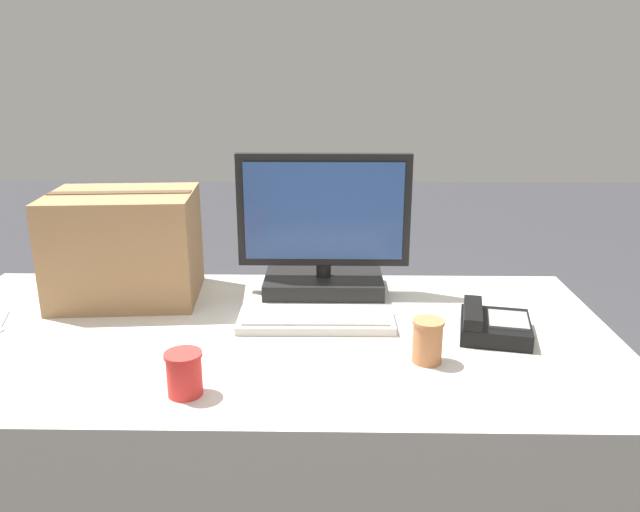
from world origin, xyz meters
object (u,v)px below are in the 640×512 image
keyboard (316,320)px  desk_phone (492,325)px  monitor (324,239)px  paper_cup_right (427,341)px  spoon (1,326)px  cardboard_box (125,246)px  paper_cup_left (184,373)px

keyboard → desk_phone: (0.45, -0.06, 0.01)m
monitor → paper_cup_right: monitor is taller
spoon → cardboard_box: size_ratio=0.35×
cardboard_box → desk_phone: bearing=-14.2°
spoon → keyboard: bearing=75.2°
paper_cup_left → cardboard_box: cardboard_box is taller
desk_phone → spoon: size_ratio=1.43×
paper_cup_left → paper_cup_right: 0.55m
desk_phone → cardboard_box: bearing=177.7°
paper_cup_right → paper_cup_left: bearing=-163.3°
paper_cup_left → keyboard: bearing=54.2°
spoon → cardboard_box: 0.38m
monitor → keyboard: (-0.02, -0.25, -0.15)m
monitor → keyboard: bearing=-93.9°
paper_cup_left → spoon: paper_cup_left is taller
paper_cup_left → paper_cup_right: paper_cup_right is taller
monitor → cardboard_box: size_ratio=1.19×
keyboard → paper_cup_right: paper_cup_right is taller
desk_phone → paper_cup_right: bearing=-129.3°
desk_phone → cardboard_box: cardboard_box is taller
paper_cup_right → keyboard: bearing=141.4°
paper_cup_left → paper_cup_right: size_ratio=0.91×
monitor → paper_cup_left: bearing=-114.4°
desk_phone → keyboard: bearing=-175.5°
desk_phone → paper_cup_right: size_ratio=2.08×
desk_phone → spoon: desk_phone is taller
desk_phone → paper_cup_left: (-0.71, -0.31, 0.02)m
monitor → desk_phone: bearing=-35.9°
desk_phone → paper_cup_left: size_ratio=2.28×
paper_cup_left → cardboard_box: 0.64m
paper_cup_right → monitor: bearing=117.8°
desk_phone → spoon: bearing=-169.6°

